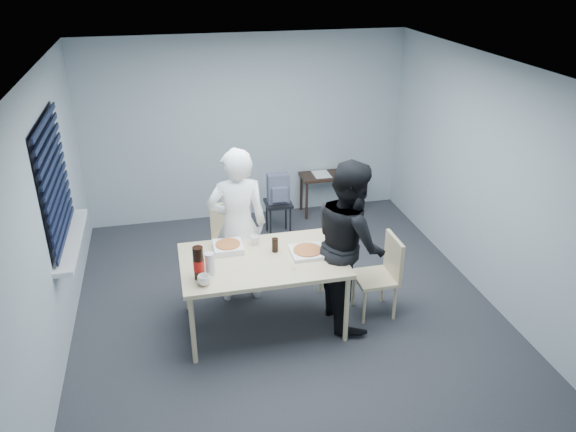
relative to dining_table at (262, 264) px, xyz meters
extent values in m
plane|color=#29282D|center=(0.30, 0.25, -0.73)|extent=(5.00, 5.00, 0.00)
plane|color=white|center=(0.30, 0.25, 1.87)|extent=(5.00, 5.00, 0.00)
plane|color=#A3B0B7|center=(0.30, 2.75, 0.57)|extent=(4.50, 0.00, 4.50)
plane|color=#A3B0B7|center=(0.30, -2.25, 0.57)|extent=(4.50, 0.00, 4.50)
plane|color=#A3B0B7|center=(-1.95, 0.25, 0.57)|extent=(0.00, 5.00, 5.00)
plane|color=#A3B0B7|center=(2.55, 0.25, 0.57)|extent=(0.00, 5.00, 5.00)
plane|color=black|center=(-1.94, 0.65, 0.82)|extent=(0.00, 1.30, 1.30)
cube|color=black|center=(-1.91, 0.65, 0.82)|extent=(0.04, 1.30, 1.25)
cube|color=silver|center=(-1.86, 0.65, 0.15)|extent=(0.18, 1.42, 0.05)
cube|color=beige|center=(0.00, 0.00, 0.04)|extent=(1.62, 1.03, 0.04)
cylinder|color=beige|center=(-0.75, -0.45, -0.36)|extent=(0.05, 0.05, 0.75)
cylinder|color=beige|center=(-0.75, 0.45, -0.36)|extent=(0.05, 0.05, 0.75)
cylinder|color=beige|center=(0.75, -0.45, -0.36)|extent=(0.05, 0.05, 0.75)
cylinder|color=beige|center=(0.75, 0.45, -0.36)|extent=(0.05, 0.05, 0.75)
cube|color=beige|center=(-0.19, 1.02, -0.30)|extent=(0.42, 0.42, 0.04)
cube|color=beige|center=(-0.19, 1.21, -0.06)|extent=(0.42, 0.04, 0.44)
cylinder|color=beige|center=(-0.36, 0.85, -0.53)|extent=(0.03, 0.03, 0.41)
cylinder|color=beige|center=(-0.36, 1.19, -0.53)|extent=(0.03, 0.03, 0.41)
cylinder|color=beige|center=(-0.02, 0.85, -0.53)|extent=(0.03, 0.03, 0.41)
cylinder|color=beige|center=(-0.02, 1.19, -0.53)|extent=(0.03, 0.03, 0.41)
cube|color=beige|center=(1.20, -0.05, -0.30)|extent=(0.42, 0.42, 0.04)
cube|color=beige|center=(1.39, -0.05, -0.06)|extent=(0.04, 0.42, 0.44)
cylinder|color=beige|center=(1.03, -0.22, -0.53)|extent=(0.03, 0.03, 0.41)
cylinder|color=beige|center=(1.03, 0.12, -0.53)|extent=(0.03, 0.03, 0.41)
cylinder|color=beige|center=(1.37, -0.22, -0.53)|extent=(0.03, 0.03, 0.41)
cylinder|color=beige|center=(1.37, 0.12, -0.53)|extent=(0.03, 0.03, 0.41)
imported|color=white|center=(-0.16, 0.58, 0.15)|extent=(0.65, 0.42, 1.77)
imported|color=black|center=(0.89, -0.06, 0.15)|extent=(0.47, 0.86, 1.77)
cube|color=black|center=(1.50, 2.53, -0.14)|extent=(0.91, 0.40, 0.04)
cylinder|color=black|center=(1.08, 2.37, -0.45)|extent=(0.04, 0.04, 0.57)
cylinder|color=black|center=(1.08, 2.69, -0.45)|extent=(0.04, 0.04, 0.57)
cylinder|color=black|center=(1.91, 2.37, -0.45)|extent=(0.04, 0.04, 0.57)
cylinder|color=black|center=(1.91, 2.69, -0.45)|extent=(0.04, 0.04, 0.57)
cube|color=black|center=(0.58, 1.97, -0.26)|extent=(0.35, 0.35, 0.04)
cylinder|color=black|center=(0.44, 1.84, -0.50)|extent=(0.04, 0.04, 0.45)
cylinder|color=black|center=(0.44, 2.11, -0.50)|extent=(0.04, 0.04, 0.45)
cylinder|color=black|center=(0.72, 1.84, -0.50)|extent=(0.04, 0.04, 0.45)
cylinder|color=black|center=(0.72, 2.11, -0.50)|extent=(0.04, 0.04, 0.45)
cube|color=slate|center=(0.58, 1.97, -0.04)|extent=(0.29, 0.15, 0.41)
cube|color=slate|center=(0.58, 1.87, -0.09)|extent=(0.21, 0.06, 0.19)
cube|color=white|center=(-0.31, 0.26, 0.07)|extent=(0.30, 0.30, 0.03)
cube|color=white|center=(-0.31, 0.26, 0.11)|extent=(0.30, 0.30, 0.03)
cylinder|color=#CC7F38|center=(-0.31, 0.26, 0.13)|extent=(0.25, 0.25, 0.01)
cube|color=white|center=(0.47, 0.00, 0.08)|extent=(0.34, 0.34, 0.04)
cylinder|color=#CC7F38|center=(0.47, 0.00, 0.10)|extent=(0.29, 0.29, 0.01)
imported|color=white|center=(-0.61, -0.35, 0.11)|extent=(0.17, 0.17, 0.10)
imported|color=white|center=(-0.02, 0.32, 0.11)|extent=(0.10, 0.10, 0.09)
cylinder|color=black|center=(0.15, 0.12, 0.13)|extent=(0.09, 0.09, 0.15)
cylinder|color=black|center=(-0.64, -0.23, 0.22)|extent=(0.10, 0.10, 0.33)
cylinder|color=red|center=(-0.64, -0.23, 0.20)|extent=(0.10, 0.10, 0.11)
cylinder|color=silver|center=(-0.53, -0.17, 0.17)|extent=(0.11, 0.11, 0.22)
torus|color=red|center=(0.25, -0.27, 0.06)|extent=(0.06, 0.06, 0.00)
cube|color=white|center=(1.35, 2.55, -0.12)|extent=(0.24, 0.32, 0.01)
cube|color=black|center=(1.72, 2.52, -0.10)|extent=(0.16, 0.14, 0.06)
camera|label=1|loc=(-0.84, -4.79, 2.85)|focal=35.00mm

